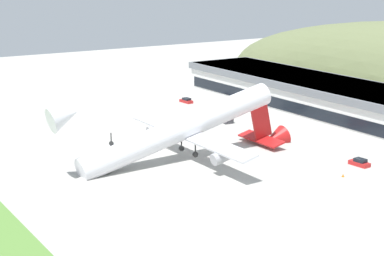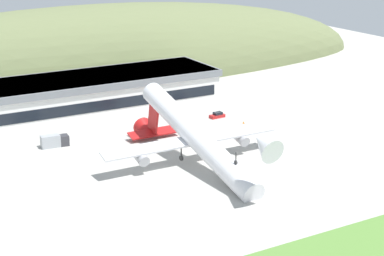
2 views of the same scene
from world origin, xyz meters
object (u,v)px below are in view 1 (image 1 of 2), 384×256
object	(u,v)px
traffic_cone_0	(343,175)
fuel_truck	(223,116)
terminal_building	(315,96)
service_car_0	(360,163)
service_car_1	(186,101)
cargo_airplane	(184,130)

from	to	relation	value
traffic_cone_0	fuel_truck	bearing A→B (deg)	172.02
fuel_truck	terminal_building	bearing A→B (deg)	67.18
service_car_0	service_car_1	xyz separation A→B (m)	(-68.14, 3.45, -0.02)
service_car_0	traffic_cone_0	distance (m)	8.22
service_car_0	fuel_truck	distance (m)	44.04
cargo_airplane	service_car_1	world-z (taller)	cargo_airplane
service_car_0	cargo_airplane	bearing A→B (deg)	-129.84
terminal_building	service_car_0	xyz separation A→B (m)	(34.87, -20.80, -4.98)
terminal_building	cargo_airplane	xyz separation A→B (m)	(13.05, -46.95, 0.35)
cargo_airplane	traffic_cone_0	world-z (taller)	cargo_airplane
service_car_0	traffic_cone_0	world-z (taller)	service_car_0
service_car_0	service_car_1	world-z (taller)	service_car_0
terminal_building	fuel_truck	world-z (taller)	terminal_building
fuel_truck	traffic_cone_0	world-z (taller)	fuel_truck
fuel_truck	traffic_cone_0	bearing A→B (deg)	-7.98
cargo_airplane	fuel_truck	size ratio (longest dim) A/B	8.41
cargo_airplane	fuel_truck	distance (m)	33.88
terminal_building	traffic_cone_0	size ratio (longest dim) A/B	147.34
terminal_building	service_car_1	size ratio (longest dim) A/B	19.66
terminal_building	traffic_cone_0	xyz separation A→B (m)	(38.01, -28.39, -5.30)
cargo_airplane	fuel_truck	xyz separation A→B (m)	(-22.21, 25.17, -4.58)
service_car_1	fuel_truck	xyz separation A→B (m)	(24.11, -4.42, 0.78)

